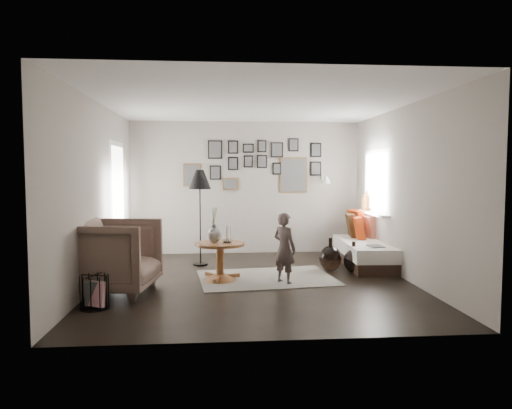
{
  "coord_description": "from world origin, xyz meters",
  "views": [
    {
      "loc": [
        -0.53,
        -6.62,
        1.6
      ],
      "look_at": [
        0.05,
        0.5,
        1.1
      ],
      "focal_mm": 32.0,
      "sensor_mm": 36.0,
      "label": 1
    }
  ],
  "objects": [
    {
      "name": "wall_front",
      "position": [
        0.0,
        -2.4,
        1.3
      ],
      "size": [
        4.5,
        0.0,
        4.5
      ],
      "primitive_type": "plane",
      "rotation": [
        -1.57,
        0.0,
        0.0
      ],
      "color": "gray",
      "rests_on": "ground"
    },
    {
      "name": "vase",
      "position": [
        -0.6,
        0.09,
        0.73
      ],
      "size": [
        0.21,
        0.21,
        0.52
      ],
      "color": "black",
      "rests_on": "pedestal_table"
    },
    {
      "name": "demijohn_large",
      "position": [
        1.27,
        0.59,
        0.21
      ],
      "size": [
        0.36,
        0.36,
        0.54
      ],
      "color": "black",
      "rests_on": "ground"
    },
    {
      "name": "floor_lamp",
      "position": [
        -0.86,
        1.25,
        1.42
      ],
      "size": [
        0.38,
        0.38,
        1.65
      ],
      "rotation": [
        0.0,
        0.0,
        0.07
      ],
      "color": "black",
      "rests_on": "ground"
    },
    {
      "name": "window_right",
      "position": [
        2.18,
        1.34,
        0.93
      ],
      "size": [
        0.15,
        1.32,
        1.3
      ],
      "color": "white",
      "rests_on": "wall_right"
    },
    {
      "name": "wall_sconce",
      "position": [
        1.55,
        2.13,
        1.46
      ],
      "size": [
        0.18,
        0.36,
        0.16
      ],
      "color": "white",
      "rests_on": "wall_back"
    },
    {
      "name": "wall_left",
      "position": [
        -2.25,
        0.0,
        1.3
      ],
      "size": [
        0.0,
        4.8,
        4.8
      ],
      "primitive_type": "plane",
      "rotation": [
        1.57,
        0.0,
        1.57
      ],
      "color": "gray",
      "rests_on": "ground"
    },
    {
      "name": "gallery_wall",
      "position": [
        0.29,
        2.38,
        1.74
      ],
      "size": [
        2.74,
        0.03,
        1.08
      ],
      "color": "brown",
      "rests_on": "wall_back"
    },
    {
      "name": "magazine_basket",
      "position": [
        -2.0,
        -1.2,
        0.19
      ],
      "size": [
        0.4,
        0.4,
        0.4
      ],
      "rotation": [
        0.0,
        0.0,
        -0.3
      ],
      "color": "black",
      "rests_on": "ground"
    },
    {
      "name": "pedestal_table",
      "position": [
        -0.52,
        0.07,
        0.26
      ],
      "size": [
        0.73,
        0.73,
        0.57
      ],
      "rotation": [
        0.0,
        0.0,
        0.0
      ],
      "color": "brown",
      "rests_on": "ground"
    },
    {
      "name": "door_left",
      "position": [
        -2.23,
        1.2,
        1.05
      ],
      "size": [
        0.0,
        2.14,
        2.14
      ],
      "color": "white",
      "rests_on": "wall_left"
    },
    {
      "name": "daybed",
      "position": [
        2.0,
        1.05,
        0.28
      ],
      "size": [
        0.9,
        1.93,
        0.91
      ],
      "rotation": [
        0.0,
        0.0,
        -0.05
      ],
      "color": "black",
      "rests_on": "ground"
    },
    {
      "name": "armchair_cushion",
      "position": [
        -1.9,
        -0.44,
        0.48
      ],
      "size": [
        0.52,
        0.53,
        0.2
      ],
      "primitive_type": "cube",
      "rotation": [
        -0.21,
        0.0,
        -0.18
      ],
      "color": "silver",
      "rests_on": "armchair"
    },
    {
      "name": "magazine_on_daybed",
      "position": [
        1.96,
        0.41,
        0.43
      ],
      "size": [
        0.24,
        0.3,
        0.01
      ],
      "primitive_type": "cube",
      "rotation": [
        0.0,
        0.0,
        0.12
      ],
      "color": "black",
      "rests_on": "daybed"
    },
    {
      "name": "child",
      "position": [
        0.41,
        -0.16,
        0.51
      ],
      "size": [
        0.43,
        0.44,
        1.03
      ],
      "primitive_type": "imported",
      "rotation": [
        0.0,
        0.0,
        2.31
      ],
      "color": "#534441",
      "rests_on": "ground"
    },
    {
      "name": "demijohn_small",
      "position": [
        1.62,
        0.47,
        0.19
      ],
      "size": [
        0.32,
        0.32,
        0.49
      ],
      "color": "black",
      "rests_on": "ground"
    },
    {
      "name": "wall_back",
      "position": [
        0.0,
        2.4,
        1.3
      ],
      "size": [
        4.5,
        0.0,
        4.5
      ],
      "primitive_type": "plane",
      "rotation": [
        1.57,
        0.0,
        0.0
      ],
      "color": "gray",
      "rests_on": "ground"
    },
    {
      "name": "wall_right",
      "position": [
        2.25,
        0.0,
        1.3
      ],
      "size": [
        0.0,
        4.8,
        4.8
      ],
      "primitive_type": "plane",
      "rotation": [
        1.57,
        0.0,
        -1.57
      ],
      "color": "gray",
      "rests_on": "ground"
    },
    {
      "name": "rug",
      "position": [
        0.18,
        0.17,
        0.01
      ],
      "size": [
        2.15,
        1.63,
        0.01
      ],
      "primitive_type": "cube",
      "rotation": [
        0.0,
        0.0,
        0.12
      ],
      "color": "#BBB5A4",
      "rests_on": "ground"
    },
    {
      "name": "ceiling",
      "position": [
        0.0,
        0.0,
        2.6
      ],
      "size": [
        4.8,
        4.8,
        0.0
      ],
      "primitive_type": "plane",
      "rotation": [
        3.14,
        0.0,
        0.0
      ],
      "color": "white",
      "rests_on": "wall_back"
    },
    {
      "name": "ground",
      "position": [
        0.0,
        0.0,
        0.0
      ],
      "size": [
        4.8,
        4.8,
        0.0
      ],
      "primitive_type": "plane",
      "color": "black",
      "rests_on": "ground"
    },
    {
      "name": "armchair",
      "position": [
        -1.93,
        -0.49,
        0.49
      ],
      "size": [
        1.22,
        1.19,
        0.98
      ],
      "primitive_type": "imported",
      "rotation": [
        0.0,
        0.0,
        1.43
      ],
      "color": "brown",
      "rests_on": "ground"
    },
    {
      "name": "candles",
      "position": [
        -0.41,
        0.07,
        0.7
      ],
      "size": [
        0.12,
        0.12,
        0.27
      ],
      "color": "black",
      "rests_on": "pedestal_table"
    }
  ]
}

